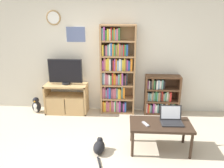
% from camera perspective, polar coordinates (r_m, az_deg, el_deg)
% --- Properties ---
extents(ground_plane, '(18.00, 18.00, 0.00)m').
position_cam_1_polar(ground_plane, '(3.51, -3.46, -20.21)').
color(ground_plane, '#BCAD93').
extents(wall_back, '(6.91, 0.09, 2.60)m').
position_cam_1_polar(wall_back, '(4.87, -0.96, 7.80)').
color(wall_back, beige).
rests_on(wall_back, ground_plane).
extents(tv_stand, '(0.93, 0.42, 0.67)m').
position_cam_1_polar(tv_stand, '(5.03, -11.76, -3.76)').
color(tv_stand, tan).
rests_on(tv_stand, ground_plane).
extents(television, '(0.74, 0.18, 0.57)m').
position_cam_1_polar(television, '(4.87, -12.09, 3.17)').
color(television, black).
rests_on(television, tv_stand).
extents(bookshelf_tall, '(0.75, 0.28, 1.96)m').
position_cam_1_polar(bookshelf_tall, '(4.78, 1.08, 3.21)').
color(bookshelf_tall, '#9E754C').
rests_on(bookshelf_tall, ground_plane).
extents(bookshelf_short, '(0.76, 0.29, 0.88)m').
position_cam_1_polar(bookshelf_short, '(5.00, 12.45, -3.11)').
color(bookshelf_short, brown).
rests_on(bookshelf_short, ground_plane).
extents(coffee_table, '(0.99, 0.53, 0.48)m').
position_cam_1_polar(coffee_table, '(3.68, 12.53, -10.76)').
color(coffee_table, '#332319').
rests_on(coffee_table, ground_plane).
extents(laptop, '(0.35, 0.29, 0.26)m').
position_cam_1_polar(laptop, '(3.71, 15.22, -8.71)').
color(laptop, '#232326').
rests_on(laptop, coffee_table).
extents(remote_near_laptop, '(0.11, 0.16, 0.02)m').
position_cam_1_polar(remote_near_laptop, '(3.58, 8.77, -10.27)').
color(remote_near_laptop, '#99999E').
rests_on(remote_near_laptop, coffee_table).
extents(cat, '(0.21, 0.54, 0.24)m').
position_cam_1_polar(cat, '(3.70, -3.36, -16.02)').
color(cat, black).
rests_on(cat, ground_plane).
extents(penguin_figurine, '(0.19, 0.18, 0.36)m').
position_cam_1_polar(penguin_figurine, '(5.29, -19.16, -5.32)').
color(penguin_figurine, black).
rests_on(penguin_figurine, ground_plane).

